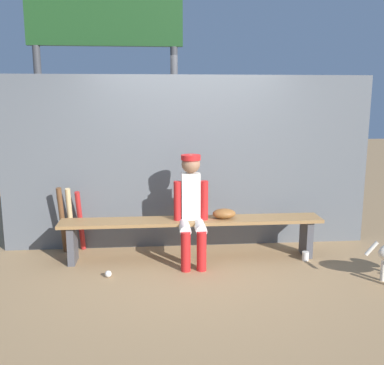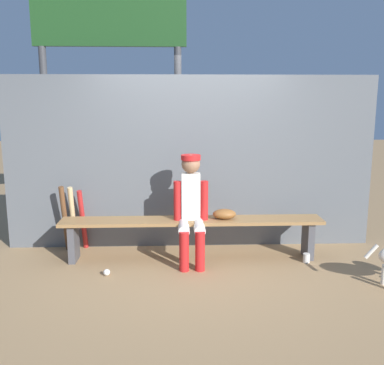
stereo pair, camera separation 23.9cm
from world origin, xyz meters
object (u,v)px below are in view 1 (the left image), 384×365
Objects in this scene: baseball_glove at (224,214)px; cup_on_ground at (305,256)px; player_seated at (192,205)px; bat_aluminum_red at (80,221)px; bat_wood_dark at (62,220)px; scoreboard at (110,42)px; cup_on_bench at (194,215)px; dugout_bench at (192,227)px; baseball at (108,274)px; bat_wood_natural at (70,220)px.

baseball_glove reaches higher than cup_on_ground.
player_seated reaches higher than baseball_glove.
baseball_glove is at bearing -12.06° from bat_aluminum_red.
scoreboard reaches higher than bat_wood_dark.
cup_on_ground is 1.44m from cup_on_bench.
bat_aluminum_red is at bearing 160.34° from player_seated.
cup_on_ground is (1.36, -0.18, -0.34)m from dugout_bench.
baseball is 0.67× the size of cup_on_ground.
dugout_bench is 2.71m from scoreboard.
dugout_bench reaches higher than baseball.
scoreboard is at bearing 132.33° from dugout_bench.
bat_wood_dark is at bearing 170.76° from baseball_glove.
scoreboard is (0.38, 0.72, 2.26)m from bat_aluminum_red.
dugout_bench is at bearing 180.00° from baseball_glove.
player_seated reaches higher than bat_wood_dark.
dugout_bench is at bearing -14.04° from bat_wood_natural.
bat_aluminum_red is 0.94× the size of bat_wood_dark.
bat_wood_dark reaches higher than baseball.
player_seated is at bearing -15.33° from bat_wood_dark.
bat_aluminum_red is 0.21× the size of scoreboard.
bat_wood_dark reaches higher than dugout_bench.
cup_on_ground is at bearing -8.03° from cup_on_bench.
bat_wood_natural is (-1.51, 0.38, 0.02)m from dugout_bench.
baseball_glove is (0.39, 0.00, 0.16)m from dugout_bench.
player_seated is at bearing 21.52° from baseball.
scoreboard reaches higher than baseball.
scoreboard is at bearing 133.21° from cup_on_bench.
player_seated is 1.52m from cup_on_ground.
baseball_glove is at bearing 0.00° from dugout_bench.
bat_aluminum_red is 0.95× the size of bat_wood_natural.
bat_aluminum_red is at bearing 168.43° from cup_on_ground.
bat_aluminum_red is (-1.37, 0.49, -0.30)m from player_seated.
bat_aluminum_red is at bearing 165.17° from cup_on_bench.
dugout_bench is 2.46× the size of player_seated.
bat_aluminum_red is at bearing 167.94° from baseball_glove.
bat_aluminum_red reaches higher than dugout_bench.
cup_on_ground is (0.97, -0.18, -0.50)m from baseball_glove.
scoreboard reaches higher than bat_aluminum_red.
player_seated is at bearing -50.77° from scoreboard.
baseball is 3.07m from scoreboard.
cup_on_bench is (1.62, -0.32, 0.12)m from bat_wood_dark.
bat_wood_dark is (-1.58, 0.43, -0.27)m from player_seated.
cup_on_bench is 0.03× the size of scoreboard.
bat_aluminum_red is (-1.78, 0.38, -0.16)m from baseball_glove.
player_seated is 1.66m from bat_wood_dark.
scoreboard is at bearing 151.46° from cup_on_ground.
player_seated reaches higher than baseball.
baseball is at bearing -51.97° from bat_wood_dark.
cup_on_ground is (2.74, -0.56, -0.35)m from bat_aluminum_red.
bat_wood_dark is 1.10m from baseball.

